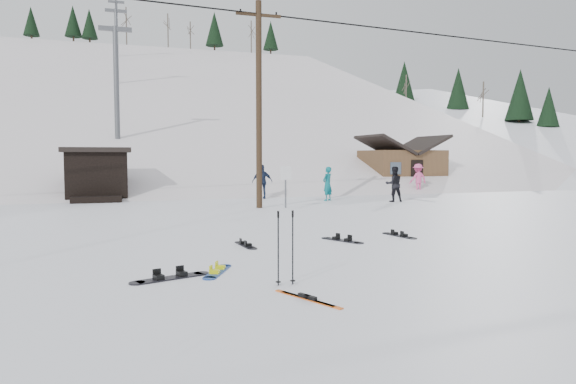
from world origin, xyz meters
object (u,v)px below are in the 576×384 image
object	(u,v)px
hero_skis	(307,298)
hero_snowboard	(217,271)
utility_pole	(259,102)
cabin	(401,168)

from	to	relation	value
hero_skis	hero_snowboard	bearing A→B (deg)	88.53
utility_pole	hero_skis	size ratio (longest dim) A/B	6.60
cabin	hero_snowboard	distance (m)	27.87
cabin	hero_skis	distance (m)	29.20
cabin	hero_snowboard	size ratio (longest dim) A/B	4.30
hero_snowboard	utility_pole	bearing A→B (deg)	7.75
cabin	hero_skis	xyz separation A→B (m)	(-16.01, -24.38, -1.46)
cabin	utility_pole	bearing A→B (deg)	-142.44
utility_pole	hero_skis	xyz separation A→B (m)	(-3.01, -14.38, -4.66)
cabin	hero_skis	size ratio (longest dim) A/B	3.95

